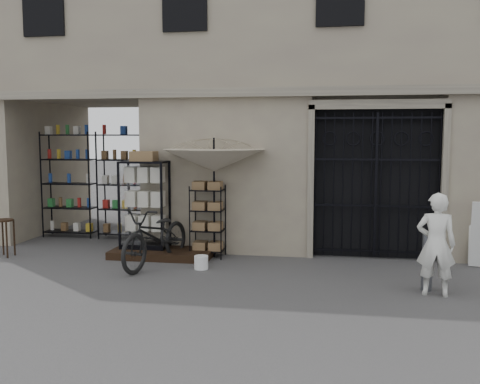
% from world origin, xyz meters
% --- Properties ---
extents(ground, '(80.00, 80.00, 0.00)m').
position_xyz_m(ground, '(0.00, 0.00, 0.00)').
color(ground, '#242427').
rests_on(ground, ground).
extents(main_building, '(14.00, 4.00, 9.00)m').
position_xyz_m(main_building, '(0.00, 4.00, 4.50)').
color(main_building, gray).
rests_on(main_building, ground).
extents(shop_recess, '(3.00, 1.70, 3.00)m').
position_xyz_m(shop_recess, '(-4.50, 2.80, 1.50)').
color(shop_recess, black).
rests_on(shop_recess, ground).
extents(shop_shelving, '(2.70, 0.50, 2.50)m').
position_xyz_m(shop_shelving, '(-4.55, 3.30, 1.25)').
color(shop_shelving, black).
rests_on(shop_shelving, ground).
extents(iron_gate, '(2.50, 0.21, 3.00)m').
position_xyz_m(iron_gate, '(1.75, 2.28, 1.50)').
color(iron_gate, black).
rests_on(iron_gate, ground).
extents(step_platform, '(2.00, 0.90, 0.15)m').
position_xyz_m(step_platform, '(-2.40, 1.55, 0.07)').
color(step_platform, black).
rests_on(step_platform, ground).
extents(display_cabinet, '(0.94, 0.66, 1.90)m').
position_xyz_m(display_cabinet, '(-2.80, 1.70, 0.94)').
color(display_cabinet, black).
rests_on(display_cabinet, step_platform).
extents(wire_rack, '(0.68, 0.53, 1.43)m').
position_xyz_m(wire_rack, '(-1.51, 1.74, 0.70)').
color(wire_rack, black).
rests_on(wire_rack, ground).
extents(market_umbrella, '(1.98, 2.01, 2.84)m').
position_xyz_m(market_umbrella, '(-1.37, 1.72, 2.05)').
color(market_umbrella, black).
rests_on(market_umbrella, ground).
extents(white_bucket, '(0.32, 0.32, 0.24)m').
position_xyz_m(white_bucket, '(-1.40, 0.76, 0.12)').
color(white_bucket, white).
rests_on(white_bucket, ground).
extents(bicycle, '(0.99, 1.27, 2.14)m').
position_xyz_m(bicycle, '(-2.28, 0.88, 0.00)').
color(bicycle, black).
rests_on(bicycle, ground).
extents(wooden_stool, '(0.40, 0.40, 0.75)m').
position_xyz_m(wooden_stool, '(-5.51, 1.08, 0.40)').
color(wooden_stool, black).
rests_on(wooden_stool, ground).
extents(steel_bollard, '(0.20, 0.20, 0.92)m').
position_xyz_m(steel_bollard, '(2.39, 0.04, 0.46)').
color(steel_bollard, '#585B62').
rests_on(steel_bollard, ground).
extents(shopkeeper, '(0.75, 1.62, 0.37)m').
position_xyz_m(shopkeeper, '(2.47, -0.18, 0.00)').
color(shopkeeper, white).
rests_on(shopkeeper, ground).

